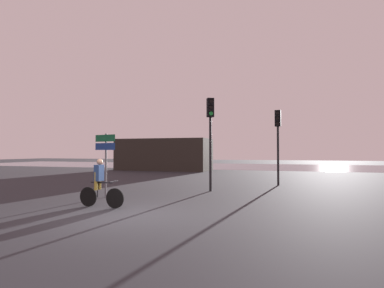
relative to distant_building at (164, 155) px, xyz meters
name	(u,v)px	position (x,y,z in m)	size (l,w,h in m)	color
ground_plane	(124,216)	(7.18, -20.40, -1.57)	(120.00, 120.00, 0.00)	#28282D
water_strip	(247,166)	(7.18, 10.00, -1.56)	(80.00, 16.00, 0.01)	slate
distant_building	(164,155)	(0.00, 0.00, 0.00)	(9.21, 4.00, 3.13)	#2D2823
traffic_light_far_right	(278,133)	(11.28, -10.92, 1.33)	(0.34, 0.35, 4.16)	black
traffic_light_center	(210,126)	(8.27, -14.35, 1.49)	(0.40, 0.42, 4.40)	black
direction_sign_post	(105,153)	(4.62, -17.49, 0.23)	(1.07, 0.30, 2.60)	slate
cyclist	(100,183)	(5.68, -19.42, -0.75)	(1.71, 0.46, 1.62)	black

